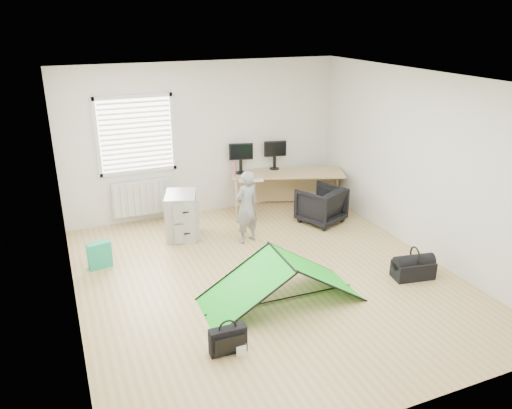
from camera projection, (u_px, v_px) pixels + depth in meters
name	position (u px, v px, depth m)	size (l,w,h in m)	color
ground	(267.00, 278.00, 6.94)	(5.50, 5.50, 0.00)	tan
back_wall	(205.00, 139.00, 8.82)	(5.00, 0.02, 2.70)	silver
window	(136.00, 135.00, 8.29)	(1.20, 0.06, 1.20)	silver
radiator	(142.00, 198.00, 8.65)	(1.00, 0.12, 0.60)	silver
desk	(287.00, 190.00, 9.31)	(2.06, 0.65, 0.70)	tan
filing_cabinet	(182.00, 215.00, 8.10)	(0.48, 0.64, 0.74)	#A0A2A5
monitor_left	(241.00, 162.00, 9.05)	(0.43, 0.09, 0.41)	black
monitor_right	(275.00, 159.00, 9.30)	(0.42, 0.09, 0.40)	black
keyboard	(251.00, 180.00, 8.71)	(0.43, 0.15, 0.02)	beige
thermos	(234.00, 168.00, 9.00)	(0.07, 0.07, 0.26)	#AA5F72
office_chair	(321.00, 205.00, 8.67)	(0.68, 0.70, 0.64)	black
person	(246.00, 207.00, 7.83)	(0.43, 0.28, 1.19)	gray
kite	(281.00, 279.00, 6.28)	(2.02, 0.88, 0.63)	#12C51F
storage_crate	(314.00, 201.00, 9.43)	(0.45, 0.31, 0.25)	#B6BBBF
tote_bag	(100.00, 255.00, 7.16)	(0.33, 0.14, 0.39)	#20A175
laptop_bag	(228.00, 340.00, 5.37)	(0.41, 0.12, 0.31)	black
white_box	(241.00, 350.00, 5.37)	(0.11, 0.11, 0.11)	silver
duffel_bag	(413.00, 270.00, 6.91)	(0.56, 0.28, 0.24)	black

